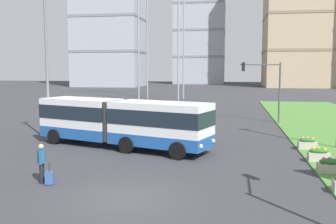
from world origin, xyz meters
TOP-DOWN VIEW (x-y plane):
  - ground_plane at (0.00, 0.00)m, footprint 260.00×260.00m
  - articulated_bus at (-2.90, 9.25)m, footprint 11.93×6.22m
  - car_navy_sedan at (-6.04, 22.69)m, footprint 4.60×2.50m
  - pedestrian_crossing at (-4.17, 1.33)m, footprint 0.36×0.57m
  - rolling_suitcase at (-3.72, 1.13)m, footprint 0.40×0.31m
  - flower_planter_1 at (8.62, 4.89)m, footprint 1.10×0.56m
  - flower_planter_2 at (8.62, 7.29)m, footprint 1.10×0.56m
  - flower_planter_3 at (8.62, 10.43)m, footprint 1.10×0.56m
  - traffic_light_far_right at (7.00, 22.00)m, footprint 3.66×0.28m
  - streetlight_left at (-8.50, 10.60)m, footprint 0.70×0.28m
  - apartment_tower_west at (-30.00, 90.07)m, footprint 18.18×15.18m
  - apartment_tower_westcentre at (-6.82, 114.81)m, footprint 16.07×17.93m
  - apartment_tower_centre at (21.31, 95.76)m, footprint 17.76×19.42m

SIDE VIEW (x-z plane):
  - ground_plane at x=0.00m, z-range 0.00..0.00m
  - rolling_suitcase at x=-3.72m, z-range -0.17..0.80m
  - flower_planter_1 at x=8.62m, z-range 0.06..0.80m
  - flower_planter_2 at x=8.62m, z-range 0.06..0.80m
  - flower_planter_3 at x=8.62m, z-range 0.06..0.80m
  - car_navy_sedan at x=-6.04m, z-range -0.04..1.54m
  - pedestrian_crossing at x=-4.17m, z-range 0.13..1.87m
  - articulated_bus at x=-2.90m, z-range 0.15..3.15m
  - traffic_light_far_right at x=7.00m, z-range 1.07..6.61m
  - streetlight_left at x=-8.50m, z-range 0.45..10.63m
  - apartment_tower_westcentre at x=-6.82m, z-range 0.02..41.46m
  - apartment_tower_west at x=-30.00m, z-range 0.02..45.86m
  - apartment_tower_centre at x=21.31m, z-range 0.02..46.29m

